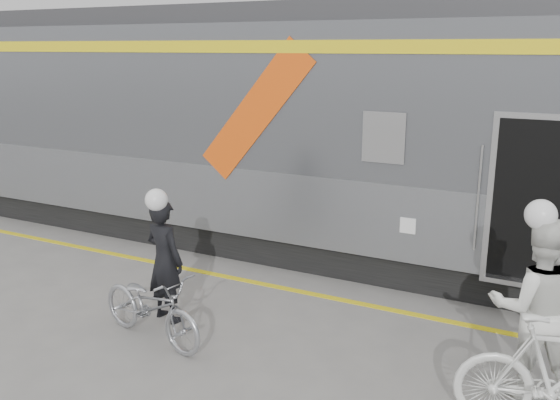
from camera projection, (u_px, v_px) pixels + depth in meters
The scene contains 8 objects.
ground at pixel (266, 372), 6.48m from camera, with size 90.00×90.00×0.00m, color slate.
train at pixel (400, 136), 9.49m from camera, with size 24.00×3.17×4.10m.
safety_strip at pixel (338, 299), 8.34m from camera, with size 24.00×0.12×0.01m, color yellow.
man at pixel (165, 261), 7.55m from camera, with size 0.59×0.39×1.61m, color black.
bicycle_left at pixel (151, 306), 7.08m from camera, with size 0.59×1.69×0.89m, color #9EA0A5.
woman at pixel (536, 308), 5.87m from camera, with size 0.91×0.71×1.88m, color silver.
helmet_man at pixel (161, 188), 7.31m from camera, with size 0.28×0.28×0.28m, color white.
helmet_woman at pixel (548, 202), 5.59m from camera, with size 0.30×0.30×0.30m, color white.
Camera 1 is at (2.78, -5.10, 3.46)m, focal length 38.00 mm.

